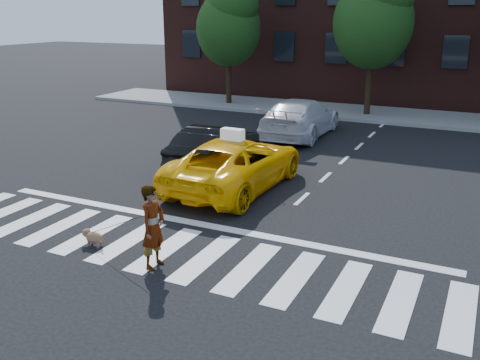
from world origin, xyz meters
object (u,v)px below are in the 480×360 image
object	(u,v)px
white_suv	(300,118)
tree_mid	(375,13)
black_sedan	(215,147)
tree_left	(229,21)
woman	(153,227)
dog	(93,237)
taxi	(236,163)

from	to	relation	value
white_suv	tree_mid	bearing A→B (deg)	-107.51
tree_mid	black_sedan	distance (m)	11.96
tree_left	white_suv	bearing A→B (deg)	-42.03
woman	black_sedan	bearing A→B (deg)	19.14
black_sedan	dog	size ratio (longest dim) A/B	6.78
tree_left	tree_mid	bearing A→B (deg)	-0.00
taxi	white_suv	size ratio (longest dim) A/B	0.99
black_sedan	woman	xyz separation A→B (m)	(2.25, -6.81, 0.15)
woman	tree_left	bearing A→B (deg)	23.01
tree_mid	white_suv	distance (m)	6.90
tree_left	dog	world-z (taller)	tree_left
tree_mid	white_suv	world-z (taller)	tree_mid
woman	dog	size ratio (longest dim) A/B	2.71
white_suv	dog	size ratio (longest dim) A/B	8.41
woman	dog	world-z (taller)	woman
black_sedan	dog	distance (m)	6.60
tree_left	taxi	xyz separation A→B (m)	(6.47, -12.48, -3.70)
white_suv	dog	distance (m)	12.18
tree_left	taxi	bearing A→B (deg)	-62.58
tree_mid	woman	world-z (taller)	tree_mid
tree_mid	dog	distance (m)	18.22
black_sedan	dog	bearing A→B (deg)	91.76
taxi	white_suv	bearing A→B (deg)	-84.19
black_sedan	white_suv	distance (m)	5.67
tree_left	woman	bearing A→B (deg)	-67.88
dog	woman	bearing A→B (deg)	-5.14
taxi	tree_left	bearing A→B (deg)	-61.15
white_suv	black_sedan	bearing A→B (deg)	79.12
tree_left	dog	xyz separation A→B (m)	(5.41, -17.50, -4.23)
tree_left	tree_mid	xyz separation A→B (m)	(7.50, -0.00, 0.41)
dog	tree_mid	bearing A→B (deg)	85.85
tree_left	white_suv	distance (m)	8.78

